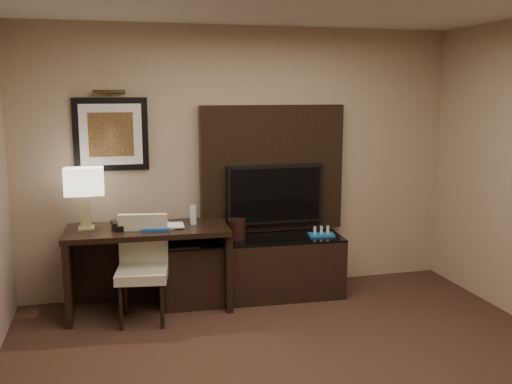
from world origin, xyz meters
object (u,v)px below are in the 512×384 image
object	(u,v)px
table_lamp	(85,198)
desk	(149,269)
ice_bucket	(237,229)
water_bottle	(193,215)
desk_chair	(142,272)
desk_phone	(124,224)
credenza	(254,268)
tv	(275,194)
minibar_tray	(321,231)

from	to	relation	value
table_lamp	desk	bearing A→B (deg)	-9.79
ice_bucket	table_lamp	bearing A→B (deg)	179.75
water_bottle	ice_bucket	distance (m)	0.47
desk_chair	desk_phone	bearing A→B (deg)	124.31
desk_phone	water_bottle	distance (m)	0.65
credenza	desk_chair	distance (m)	1.18
tv	water_bottle	xyz separation A→B (m)	(-0.87, -0.20, -0.13)
ice_bucket	minibar_tray	size ratio (longest dim) A/B	0.79
credenza	tv	world-z (taller)	tv
table_lamp	desk_phone	world-z (taller)	table_lamp
desk	table_lamp	xyz separation A→B (m)	(-0.55, 0.09, 0.70)
table_lamp	ice_bucket	world-z (taller)	table_lamp
credenza	minibar_tray	distance (m)	0.77
desk	tv	distance (m)	1.47
tv	desk_chair	world-z (taller)	tv
table_lamp	ice_bucket	distance (m)	1.47
desk	desk_phone	size ratio (longest dim) A/B	7.22
tv	water_bottle	distance (m)	0.91
desk_chair	minibar_tray	distance (m)	1.84
tv	desk_chair	xyz separation A→B (m)	(-1.38, -0.52, -0.56)
credenza	ice_bucket	size ratio (longest dim) A/B	8.88
desk_chair	table_lamp	bearing A→B (deg)	150.33
table_lamp	desk_phone	distance (m)	0.43
desk	credenza	world-z (taller)	desk
desk_phone	ice_bucket	xyz separation A→B (m)	(1.08, 0.09, -0.14)
desk	desk_chair	size ratio (longest dim) A/B	1.62
desk_chair	desk_phone	size ratio (longest dim) A/B	4.46
desk	water_bottle	xyz separation A→B (m)	(0.44, 0.04, 0.49)
table_lamp	ice_bucket	bearing A→B (deg)	-0.25
tv	desk_phone	world-z (taller)	tv
desk	ice_bucket	bearing A→B (deg)	8.56
minibar_tray	desk	bearing A→B (deg)	179.89
tv	ice_bucket	distance (m)	0.56
minibar_tray	tv	bearing A→B (deg)	149.98
tv	desk_phone	bearing A→B (deg)	-170.91
desk	desk_phone	world-z (taller)	desk_phone
desk	tv	world-z (taller)	tv
desk_chair	water_bottle	bearing A→B (deg)	40.81
desk	minibar_tray	size ratio (longest dim) A/B	5.88
desk_chair	ice_bucket	distance (m)	1.05
credenza	minibar_tray	xyz separation A→B (m)	(0.69, -0.05, 0.35)
ice_bucket	tv	bearing A→B (deg)	19.10
desk_phone	minibar_tray	bearing A→B (deg)	-8.78
minibar_tray	water_bottle	bearing A→B (deg)	178.30
desk	ice_bucket	distance (m)	0.93
credenza	desk_chair	size ratio (longest dim) A/B	1.92
credenza	water_bottle	size ratio (longest dim) A/B	9.80
credenza	tv	distance (m)	0.78
minibar_tray	table_lamp	bearing A→B (deg)	177.54
desk	tv	size ratio (longest dim) A/B	1.50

